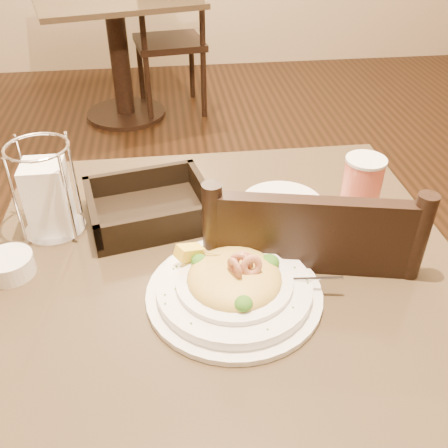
{
  "coord_description": "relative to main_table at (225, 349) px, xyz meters",
  "views": [
    {
      "loc": [
        -0.09,
        -0.71,
        1.37
      ],
      "look_at": [
        0.0,
        0.02,
        0.84
      ],
      "focal_mm": 40.0,
      "sensor_mm": 36.0,
      "label": 1
    }
  ],
  "objects": [
    {
      "name": "main_table",
      "position": [
        0.0,
        0.0,
        0.0
      ],
      "size": [
        0.9,
        0.9,
        0.76
      ],
      "color": "black",
      "rests_on": "ground"
    },
    {
      "name": "background_table",
      "position": [
        -0.35,
        2.51,
        0.0
      ],
      "size": [
        1.1,
        1.1,
        0.76
      ],
      "rotation": [
        0.0,
        0.0,
        0.25
      ],
      "color": "black",
      "rests_on": "ground"
    },
    {
      "name": "dining_chair_near",
      "position": [
        0.18,
        0.1,
        -0.02
      ],
      "size": [
        0.5,
        0.5,
        0.93
      ],
      "rotation": [
        0.0,
        0.0,
        2.93
      ],
      "color": "black",
      "rests_on": "ground"
    },
    {
      "name": "dining_chair_far",
      "position": [
        -0.03,
        2.53,
        -0.02
      ],
      "size": [
        0.48,
        0.48,
        0.93
      ],
      "rotation": [
        0.0,
        0.0,
        3.29
      ],
      "color": "black",
      "rests_on": "ground"
    },
    {
      "name": "pasta_bowl",
      "position": [
        0.0,
        -0.09,
        0.27
      ],
      "size": [
        0.34,
        0.31,
        0.1
      ],
      "rotation": [
        0.0,
        0.0,
        -0.3
      ],
      "color": "white",
      "rests_on": "main_table"
    },
    {
      "name": "drink_glass",
      "position": [
        0.3,
        0.12,
        0.31
      ],
      "size": [
        0.13,
        0.13,
        0.14
      ],
      "rotation": [
        0.0,
        0.0,
        0.05
      ],
      "color": "white",
      "rests_on": "main_table"
    },
    {
      "name": "bread_basket",
      "position": [
        -0.14,
        0.17,
        0.26
      ],
      "size": [
        0.28,
        0.25,
        0.07
      ],
      "rotation": [
        0.0,
        0.0,
        0.21
      ],
      "color": "black",
      "rests_on": "main_table"
    },
    {
      "name": "napkin_caddy",
      "position": [
        -0.33,
        0.15,
        0.32
      ],
      "size": [
        0.12,
        0.12,
        0.19
      ],
      "rotation": [
        0.0,
        0.0,
        0.29
      ],
      "color": "silver",
      "rests_on": "main_table"
    },
    {
      "name": "side_plate",
      "position": [
        0.15,
        0.18,
        0.25
      ],
      "size": [
        0.23,
        0.23,
        0.01
      ],
      "primitive_type": "cylinder",
      "rotation": [
        0.0,
        0.0,
        0.3
      ],
      "color": "white",
      "rests_on": "main_table"
    },
    {
      "name": "butter_ramekin",
      "position": [
        -0.39,
        0.02,
        0.26
      ],
      "size": [
        0.11,
        0.11,
        0.04
      ],
      "primitive_type": "cylinder",
      "rotation": [
        0.0,
        0.0,
        0.26
      ],
      "color": "white",
      "rests_on": "main_table"
    }
  ]
}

